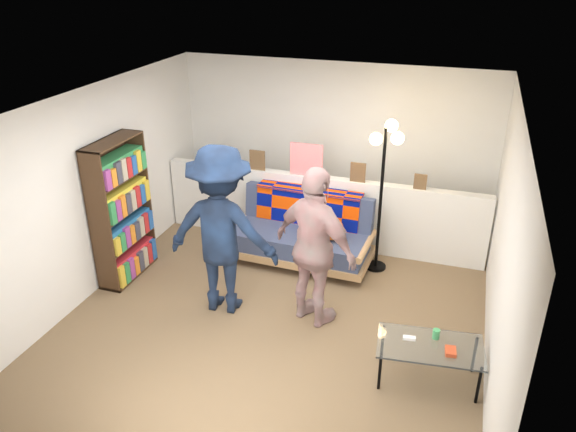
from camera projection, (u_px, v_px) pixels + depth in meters
The scene contains 10 objects.
ground at pixel (277, 314), 6.37m from camera, with size 5.00×5.00×0.00m, color brown.
room_shell at pixel (290, 161), 6.06m from camera, with size 4.60×5.05×2.45m.
half_wall_ledge at pixel (320, 211), 7.70m from camera, with size 4.45×0.15×1.00m, color silver.
ledge_decor at pixel (304, 163), 7.46m from camera, with size 2.97×0.02×0.45m.
futon_sofa at pixel (303, 234), 7.35m from camera, with size 1.89×0.97×0.80m.
bookshelf at pixel (122, 215), 6.82m from camera, with size 0.30×0.89×1.77m.
coffee_table at pixel (431, 348), 5.23m from camera, with size 1.03×0.64×0.51m.
floor_lamp at pixel (385, 167), 6.74m from camera, with size 0.42×0.36×1.95m.
person_left at pixel (222, 231), 6.12m from camera, with size 1.25×0.72×1.94m, color black.
person_right at pixel (315, 248), 5.90m from camera, with size 1.06×0.44×1.80m, color pink.
Camera 1 is at (1.78, -4.97, 3.74)m, focal length 35.00 mm.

